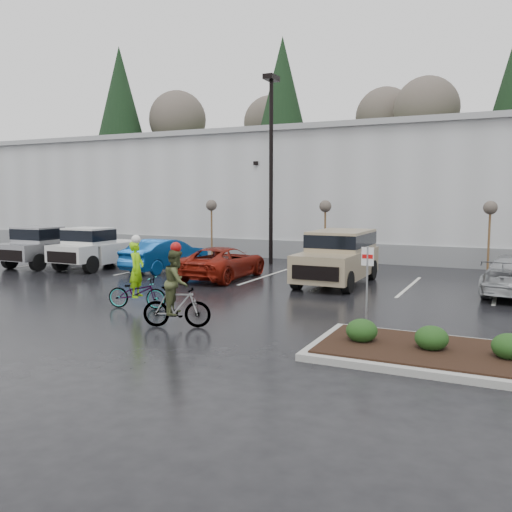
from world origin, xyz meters
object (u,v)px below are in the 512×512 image
at_px(sapling_west, 211,208).
at_px(suv_tan, 337,258).
at_px(fire_lane_sign, 367,279).
at_px(lamppost, 271,149).
at_px(cyclist_olive, 177,296).
at_px(pickup_white, 102,247).
at_px(car_blue, 166,255).
at_px(sapling_mid, 325,210).
at_px(pickup_silver, 53,246).
at_px(car_red, 223,263).
at_px(sapling_east, 490,212).
at_px(cyclist_hivis, 137,286).

height_order(sapling_west, suv_tan, sapling_west).
relative_size(fire_lane_sign, suv_tan, 0.43).
relative_size(lamppost, cyclist_olive, 4.14).
distance_m(pickup_white, car_blue, 3.42).
bearing_deg(sapling_mid, lamppost, -158.20).
xyz_separation_m(sapling_mid, pickup_silver, (-11.96, -6.11, -1.75)).
bearing_deg(car_blue, pickup_white, 13.76).
distance_m(car_red, cyclist_olive, 8.45).
xyz_separation_m(sapling_east, pickup_silver, (-19.46, -6.11, -1.75)).
distance_m(sapling_east, suv_tan, 7.78).
xyz_separation_m(suv_tan, cyclist_olive, (-1.68, -8.54, -0.21)).
height_order(sapling_mid, sapling_east, same).
distance_m(sapling_east, cyclist_hivis, 15.80).
height_order(sapling_mid, fire_lane_sign, sapling_mid).
bearing_deg(sapling_east, lamppost, -174.29).
bearing_deg(fire_lane_sign, suv_tan, 112.34).
relative_size(sapling_east, pickup_silver, 0.62).
xyz_separation_m(pickup_white, car_blue, (3.39, 0.35, -0.25)).
height_order(lamppost, suv_tan, lamppost).
distance_m(fire_lane_sign, cyclist_olive, 4.87).
bearing_deg(sapling_east, fire_lane_sign, -99.75).
distance_m(lamppost, car_blue, 7.36).
distance_m(lamppost, fire_lane_sign, 14.78).
bearing_deg(suv_tan, sapling_east, 47.06).
relative_size(pickup_silver, car_blue, 1.17).
relative_size(sapling_mid, car_blue, 0.72).
xyz_separation_m(fire_lane_sign, cyclist_hivis, (-7.08, 0.18, -0.71)).
distance_m(lamppost, pickup_silver, 11.73).
distance_m(sapling_mid, fire_lane_sign, 13.92).
bearing_deg(car_red, cyclist_hivis, 94.08).
height_order(sapling_mid, pickup_silver, sapling_mid).
bearing_deg(pickup_white, sapling_west, 64.25).
bearing_deg(lamppost, car_blue, -127.76).
distance_m(suv_tan, cyclist_hivis, 8.17).
relative_size(sapling_east, cyclist_hivis, 1.43).
bearing_deg(sapling_west, car_blue, -82.89).
height_order(suv_tan, cyclist_olive, cyclist_olive).
height_order(pickup_white, car_red, pickup_white).
bearing_deg(car_red, pickup_silver, -1.54).
height_order(sapling_east, pickup_silver, sapling_east).
bearing_deg(sapling_west, lamppost, -14.04).
bearing_deg(cyclist_olive, sapling_east, -47.22).
relative_size(car_red, cyclist_hivis, 2.12).
bearing_deg(sapling_mid, suv_tan, -67.31).
bearing_deg(sapling_mid, sapling_west, 180.00).
xyz_separation_m(sapling_west, suv_tan, (8.82, -5.56, -1.70)).
relative_size(sapling_west, cyclist_olive, 1.43).
height_order(car_blue, cyclist_olive, cyclist_olive).
height_order(sapling_mid, cyclist_olive, sapling_mid).
bearing_deg(suv_tan, fire_lane_sign, -67.66).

